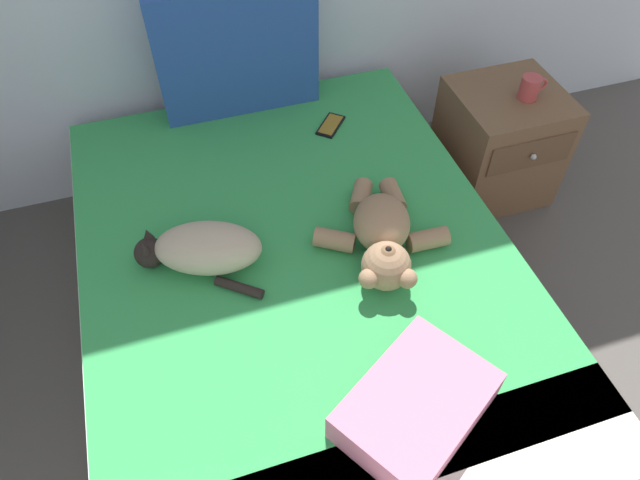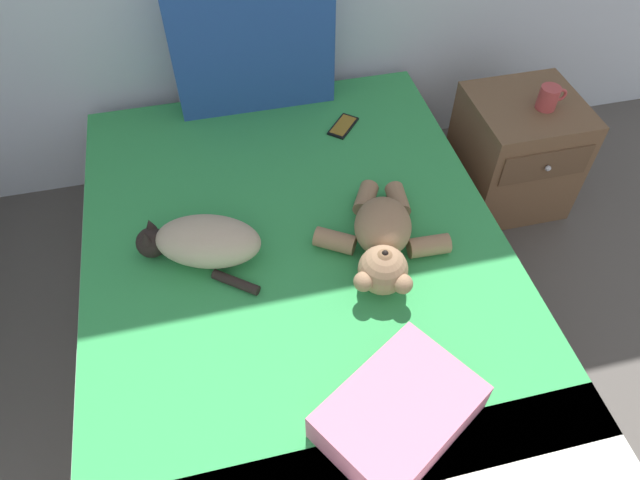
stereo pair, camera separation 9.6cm
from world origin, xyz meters
name	(u,v)px [view 2 (the right image)]	position (x,y,z in m)	size (l,w,h in m)	color
bed	(300,292)	(1.28, 2.98, 0.23)	(1.45, 1.92, 0.46)	brown
patterned_cushion	(252,45)	(1.29, 3.84, 0.72)	(0.63, 0.15, 0.52)	#264C99
cat	(202,242)	(0.98, 3.03, 0.53)	(0.42, 0.34, 0.15)	tan
teddy_bear	(383,240)	(1.55, 2.91, 0.53)	(0.44, 0.52, 0.17)	#937051
cell_phone	(343,126)	(1.60, 3.58, 0.46)	(0.15, 0.16, 0.01)	black
throw_pillow	(399,412)	(1.42, 2.35, 0.51)	(0.40, 0.28, 0.11)	#D1728C
nightstand	(515,152)	(2.36, 3.48, 0.26)	(0.45, 0.46, 0.51)	brown
mug	(549,98)	(2.40, 3.44, 0.56)	(0.12, 0.08, 0.09)	#B23F3F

